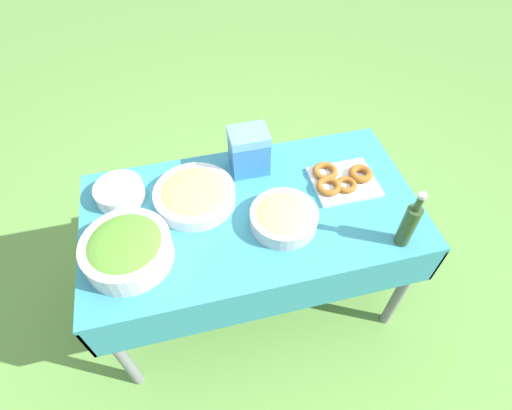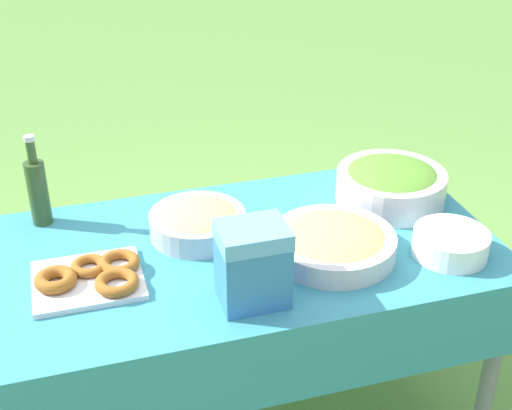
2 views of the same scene
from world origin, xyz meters
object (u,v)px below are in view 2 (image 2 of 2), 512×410
(salad_bowl, at_px, (391,183))
(pasta_bowl, at_px, (198,221))
(donut_platter, at_px, (92,277))
(plate_stack, at_px, (451,243))
(olive_oil_bottle, at_px, (38,190))
(cooler_box, at_px, (253,264))
(bread_bowl, at_px, (333,242))

(salad_bowl, distance_m, pasta_bowl, 0.63)
(donut_platter, relative_size, plate_stack, 1.45)
(pasta_bowl, xyz_separation_m, donut_platter, (0.32, 0.16, -0.02))
(olive_oil_bottle, bearing_deg, plate_stack, 155.07)
(salad_bowl, relative_size, pasta_bowl, 1.22)
(donut_platter, height_order, cooler_box, cooler_box)
(salad_bowl, height_order, olive_oil_bottle, olive_oil_bottle)
(olive_oil_bottle, height_order, cooler_box, olive_oil_bottle)
(olive_oil_bottle, relative_size, bread_bowl, 0.81)
(pasta_bowl, bearing_deg, bread_bowl, 147.91)
(donut_platter, distance_m, plate_stack, 0.99)
(plate_stack, xyz_separation_m, cooler_box, (0.59, 0.05, 0.07))
(donut_platter, height_order, olive_oil_bottle, olive_oil_bottle)
(plate_stack, xyz_separation_m, olive_oil_bottle, (1.10, -0.51, 0.08))
(donut_platter, relative_size, olive_oil_bottle, 1.07)
(pasta_bowl, height_order, bread_bowl, pasta_bowl)
(olive_oil_bottle, bearing_deg, donut_platter, 107.51)
(salad_bowl, distance_m, plate_stack, 0.33)
(salad_bowl, bearing_deg, olive_oil_bottle, -9.51)
(pasta_bowl, distance_m, cooler_box, 0.37)
(plate_stack, height_order, olive_oil_bottle, olive_oil_bottle)
(bread_bowl, bearing_deg, plate_stack, 163.46)
(bread_bowl, height_order, cooler_box, cooler_box)
(plate_stack, relative_size, cooler_box, 0.97)
(bread_bowl, bearing_deg, cooler_box, 26.88)
(salad_bowl, xyz_separation_m, olive_oil_bottle, (1.07, -0.18, 0.05))
(salad_bowl, height_order, bread_bowl, salad_bowl)
(plate_stack, bearing_deg, donut_platter, -8.49)
(pasta_bowl, height_order, olive_oil_bottle, olive_oil_bottle)
(pasta_bowl, height_order, donut_platter, pasta_bowl)
(donut_platter, relative_size, cooler_box, 1.41)
(pasta_bowl, distance_m, plate_stack, 0.73)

